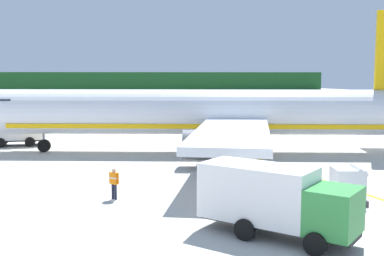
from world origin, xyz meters
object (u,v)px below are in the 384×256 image
(service_truck_fuel, at_px, (275,198))
(cargo_container_near, at_px, (348,186))
(cargo_container_mid, at_px, (225,160))
(service_truck_catering, at_px, (11,129))
(crew_loader_left, at_px, (213,187))
(airliner_foreground, at_px, (209,113))
(crew_marshaller, at_px, (114,181))

(service_truck_fuel, distance_m, cargo_container_near, 7.08)
(cargo_container_mid, bearing_deg, service_truck_catering, 124.65)
(service_truck_fuel, height_order, cargo_container_near, service_truck_fuel)
(crew_loader_left, bearing_deg, airliner_foreground, 66.64)
(crew_marshaller, bearing_deg, airliner_foreground, 47.72)
(service_truck_fuel, xyz_separation_m, cargo_container_mid, (3.65, 12.30, -0.72))
(crew_loader_left, bearing_deg, service_truck_fuel, -85.48)
(service_truck_fuel, relative_size, crew_loader_left, 4.11)
(cargo_container_near, relative_size, crew_loader_left, 1.36)
(airliner_foreground, bearing_deg, cargo_container_near, -89.32)
(service_truck_catering, bearing_deg, cargo_container_mid, -55.35)
(airliner_foreground, xyz_separation_m, service_truck_fuel, (-6.14, -20.44, -1.77))
(service_truck_catering, distance_m, cargo_container_mid, 22.97)
(cargo_container_mid, bearing_deg, cargo_container_near, -73.70)
(service_truck_catering, xyz_separation_m, cargo_container_mid, (13.05, -18.89, -0.63))
(cargo_container_near, xyz_separation_m, cargo_container_mid, (-2.70, 9.22, -0.03))
(cargo_container_mid, relative_size, crew_loader_left, 1.54)
(service_truck_catering, height_order, cargo_container_mid, service_truck_catering)
(service_truck_catering, distance_m, crew_marshaller, 23.27)
(airliner_foreground, distance_m, crew_marshaller, 16.50)
(cargo_container_near, bearing_deg, crew_marshaller, 154.69)
(crew_loader_left, bearing_deg, cargo_container_near, -17.94)
(cargo_container_near, bearing_deg, service_truck_catering, 119.26)
(service_truck_catering, distance_m, cargo_container_near, 32.23)
(airliner_foreground, height_order, service_truck_catering, airliner_foreground)
(service_truck_fuel, bearing_deg, airliner_foreground, 73.28)
(service_truck_fuel, distance_m, crew_marshaller, 9.69)
(airliner_foreground, xyz_separation_m, cargo_container_mid, (-2.49, -8.15, -2.49))
(cargo_container_mid, bearing_deg, crew_marshaller, -155.17)
(cargo_container_mid, relative_size, crew_marshaller, 1.47)
(service_truck_catering, height_order, crew_marshaller, service_truck_catering)
(cargo_container_near, bearing_deg, cargo_container_mid, 106.30)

